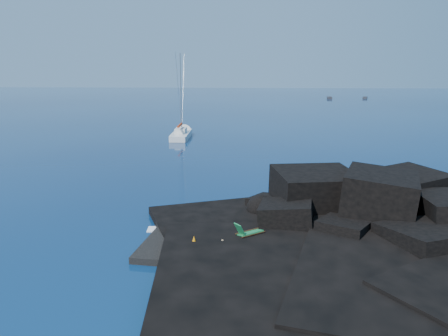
% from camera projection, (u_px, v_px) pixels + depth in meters
% --- Properties ---
extents(ground, '(400.00, 400.00, 0.00)m').
position_uv_depth(ground, '(140.00, 248.00, 23.41)').
color(ground, '#031537').
rests_on(ground, ground).
extents(headland, '(24.00, 24.00, 3.60)m').
position_uv_depth(headland, '(372.00, 233.00, 25.49)').
color(headland, black).
rests_on(headland, ground).
extents(beach, '(9.08, 6.86, 0.70)m').
position_uv_depth(beach, '(224.00, 246.00, 23.61)').
color(beach, black).
rests_on(beach, ground).
extents(surf_foam, '(10.00, 8.00, 0.06)m').
position_uv_depth(surf_foam, '(237.00, 219.00, 27.95)').
color(surf_foam, white).
rests_on(surf_foam, ground).
extents(sailboat, '(2.66, 11.06, 11.52)m').
position_uv_depth(sailboat, '(181.00, 138.00, 60.68)').
color(sailboat, silver).
rests_on(sailboat, ground).
extents(deck_chair, '(1.71, 1.56, 1.11)m').
position_uv_depth(deck_chair, '(250.00, 229.00, 23.64)').
color(deck_chair, '#18703B').
rests_on(deck_chair, beach).
extents(towel, '(2.00, 1.62, 0.05)m').
position_uv_depth(towel, '(214.00, 246.00, 22.69)').
color(towel, silver).
rests_on(towel, beach).
extents(sunbather, '(1.74, 1.25, 0.26)m').
position_uv_depth(sunbather, '(214.00, 243.00, 22.65)').
color(sunbather, tan).
rests_on(sunbather, towel).
extents(marker_cone, '(0.48, 0.48, 0.56)m').
position_uv_depth(marker_cone, '(194.00, 241.00, 22.72)').
color(marker_cone, orange).
rests_on(marker_cone, beach).
extents(distant_boat_a, '(2.01, 4.87, 0.63)m').
position_uv_depth(distant_boat_a, '(329.00, 99.00, 139.09)').
color(distant_boat_a, '#26252A').
rests_on(distant_boat_a, ground).
extents(distant_boat_b, '(2.48, 4.49, 0.57)m').
position_uv_depth(distant_boat_b, '(365.00, 99.00, 140.10)').
color(distant_boat_b, '#26262B').
rests_on(distant_boat_b, ground).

